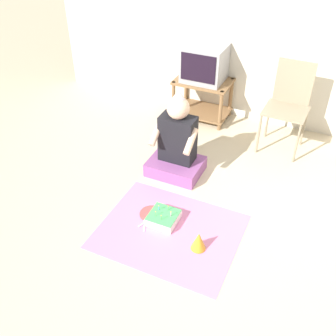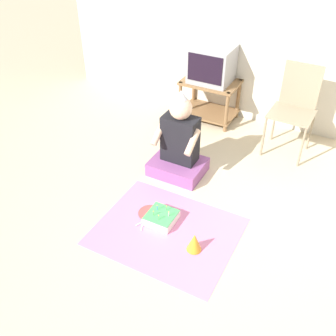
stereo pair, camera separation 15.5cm
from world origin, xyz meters
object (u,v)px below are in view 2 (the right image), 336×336
Objects in this scene: folding_chair at (295,104)px; party_hat_blue at (194,242)px; tv at (212,64)px; person_seated at (179,146)px; paper_plate at (150,213)px; birthday_cake at (161,217)px.

folding_chair reaches higher than party_hat_blue.
folding_chair is at bearing -11.64° from tv.
person_seated is 4.24× the size of paper_plate.
birthday_cake is at bearing -14.22° from paper_plate.
folding_chair is 3.82× the size of birthday_cake.
paper_plate is at bearing -116.13° from folding_chair.
person_seated is (-0.87, -0.95, -0.24)m from folding_chair.
folding_chair is 4.49× the size of paper_plate.
person_seated reaches higher than paper_plate.
tv is 1.89× the size of birthday_cake.
birthday_cake is 1.50× the size of party_hat_blue.
tv is at bearing 100.95° from birthday_cake.
party_hat_blue is (0.76, -2.06, -0.62)m from tv.
folding_chair is 1.92m from paper_plate.
paper_plate is at bearing 165.78° from birthday_cake.
party_hat_blue is 0.78× the size of paper_plate.
tv is 0.50× the size of folding_chair.
party_hat_blue is (-0.28, -1.85, -0.46)m from folding_chair.
person_seated is at bearing 105.17° from birthday_cake.
tv is at bearing 168.36° from folding_chair.
birthday_cake is 1.18× the size of paper_plate.
tv is 1.08m from folding_chair.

